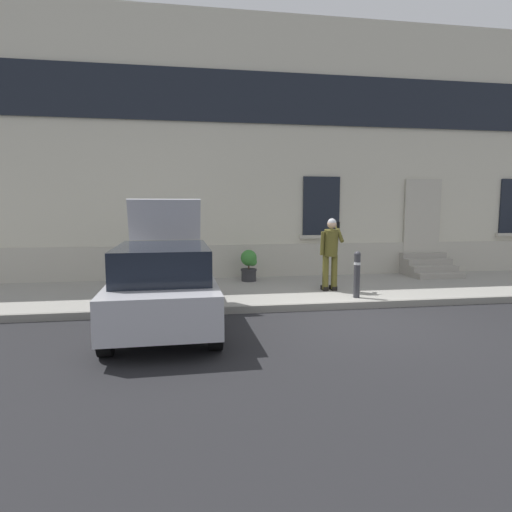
{
  "coord_description": "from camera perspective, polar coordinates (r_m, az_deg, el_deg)",
  "views": [
    {
      "loc": [
        -3.22,
        -7.64,
        2.16
      ],
      "look_at": [
        -1.72,
        1.6,
        1.1
      ],
      "focal_mm": 30.21,
      "sensor_mm": 36.0,
      "label": 1
    }
  ],
  "objects": [
    {
      "name": "curb_edge",
      "position": [
        9.39,
        11.12,
        -6.48
      ],
      "size": [
        24.0,
        0.12,
        0.15
      ],
      "primitive_type": "cube",
      "color": "gray",
      "rests_on": "ground"
    },
    {
      "name": "planter_charcoal",
      "position": [
        11.75,
        -0.92,
        -1.14
      ],
      "size": [
        0.44,
        0.44,
        0.86
      ],
      "color": "#2D2D30",
      "rests_on": "sidewalk"
    },
    {
      "name": "sidewalk",
      "position": [
        11.12,
        7.78,
        -4.41
      ],
      "size": [
        24.0,
        3.6,
        0.15
      ],
      "primitive_type": "cube",
      "color": "#99968E",
      "rests_on": "ground"
    },
    {
      "name": "person_on_phone",
      "position": [
        10.47,
        9.85,
        0.84
      ],
      "size": [
        0.51,
        0.48,
        1.75
      ],
      "rotation": [
        0.0,
        0.0,
        -0.03
      ],
      "color": "#514C1E",
      "rests_on": "sidewalk"
    },
    {
      "name": "hatchback_car_silver",
      "position": [
        7.88,
        -12.13,
        -3.62
      ],
      "size": [
        1.85,
        4.1,
        2.34
      ],
      "color": "#B7B7BF",
      "rests_on": "ground"
    },
    {
      "name": "planter_olive",
      "position": [
        11.78,
        -14.06,
        -1.32
      ],
      "size": [
        0.44,
        0.44,
        0.86
      ],
      "color": "#606B38",
      "rests_on": "sidewalk"
    },
    {
      "name": "bollard_near_person",
      "position": [
        9.84,
        13.22,
        -2.16
      ],
      "size": [
        0.15,
        0.15,
        1.04
      ],
      "color": "#333338",
      "rests_on": "sidewalk"
    },
    {
      "name": "entrance_stoop",
      "position": [
        13.86,
        21.8,
        -1.34
      ],
      "size": [
        1.41,
        1.28,
        0.64
      ],
      "color": "#9E998E",
      "rests_on": "sidewalk"
    },
    {
      "name": "ground_plane",
      "position": [
        8.56,
        13.31,
        -8.32
      ],
      "size": [
        80.0,
        80.0,
        0.0
      ],
      "primitive_type": "plane",
      "color": "#232326"
    },
    {
      "name": "building_facade",
      "position": [
        13.41,
        4.88,
        13.15
      ],
      "size": [
        24.0,
        1.52,
        7.5
      ],
      "color": "beige",
      "rests_on": "ground"
    }
  ]
}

